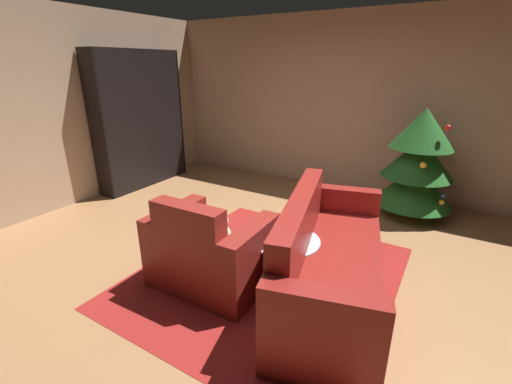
{
  "coord_description": "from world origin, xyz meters",
  "views": [
    {
      "loc": [
        1.55,
        -2.61,
        1.93
      ],
      "look_at": [
        -0.12,
        0.18,
        0.71
      ],
      "focal_mm": 24.11,
      "sensor_mm": 36.0,
      "label": 1
    }
  ],
  "objects_px": {
    "decorated_tree": "(418,162)",
    "bookshelf_unit": "(145,120)",
    "coffee_table": "(286,245)",
    "bottle_on_table": "(291,236)",
    "armchair_red": "(210,253)",
    "book_stack_on_table": "(284,236)",
    "couch_red": "(327,264)"
  },
  "relations": [
    {
      "from": "decorated_tree",
      "to": "bookshelf_unit",
      "type": "bearing_deg",
      "value": -168.97
    },
    {
      "from": "coffee_table",
      "to": "bottle_on_table",
      "type": "distance_m",
      "value": 0.24
    },
    {
      "from": "bottle_on_table",
      "to": "armchair_red",
      "type": "bearing_deg",
      "value": -162.33
    },
    {
      "from": "couch_red",
      "to": "decorated_tree",
      "type": "relative_size",
      "value": 1.49
    },
    {
      "from": "coffee_table",
      "to": "decorated_tree",
      "type": "xyz_separation_m",
      "value": [
        0.77,
        2.27,
        0.34
      ]
    },
    {
      "from": "bookshelf_unit",
      "to": "couch_red",
      "type": "bearing_deg",
      "value": -21.34
    },
    {
      "from": "decorated_tree",
      "to": "armchair_red",
      "type": "bearing_deg",
      "value": -117.35
    },
    {
      "from": "armchair_red",
      "to": "bottle_on_table",
      "type": "height_order",
      "value": "armchair_red"
    },
    {
      "from": "book_stack_on_table",
      "to": "armchair_red",
      "type": "bearing_deg",
      "value": -150.66
    },
    {
      "from": "bookshelf_unit",
      "to": "couch_red",
      "type": "height_order",
      "value": "bookshelf_unit"
    },
    {
      "from": "bookshelf_unit",
      "to": "coffee_table",
      "type": "distance_m",
      "value": 3.69
    },
    {
      "from": "book_stack_on_table",
      "to": "decorated_tree",
      "type": "xyz_separation_m",
      "value": [
        0.78,
        2.3,
        0.24
      ]
    },
    {
      "from": "armchair_red",
      "to": "book_stack_on_table",
      "type": "xyz_separation_m",
      "value": [
        0.58,
        0.33,
        0.19
      ]
    },
    {
      "from": "couch_red",
      "to": "book_stack_on_table",
      "type": "bearing_deg",
      "value": -172.15
    },
    {
      "from": "couch_red",
      "to": "book_stack_on_table",
      "type": "relative_size",
      "value": 10.91
    },
    {
      "from": "couch_red",
      "to": "decorated_tree",
      "type": "xyz_separation_m",
      "value": [
        0.38,
        2.24,
        0.43
      ]
    },
    {
      "from": "coffee_table",
      "to": "book_stack_on_table",
      "type": "distance_m",
      "value": 0.11
    },
    {
      "from": "coffee_table",
      "to": "decorated_tree",
      "type": "bearing_deg",
      "value": 71.35
    },
    {
      "from": "book_stack_on_table",
      "to": "bottle_on_table",
      "type": "height_order",
      "value": "bottle_on_table"
    },
    {
      "from": "couch_red",
      "to": "bookshelf_unit",
      "type": "bearing_deg",
      "value": 158.66
    },
    {
      "from": "armchair_red",
      "to": "couch_red",
      "type": "height_order",
      "value": "couch_red"
    },
    {
      "from": "armchair_red",
      "to": "decorated_tree",
      "type": "height_order",
      "value": "decorated_tree"
    },
    {
      "from": "bookshelf_unit",
      "to": "book_stack_on_table",
      "type": "height_order",
      "value": "bookshelf_unit"
    },
    {
      "from": "couch_red",
      "to": "bottle_on_table",
      "type": "distance_m",
      "value": 0.41
    },
    {
      "from": "coffee_table",
      "to": "armchair_red",
      "type": "bearing_deg",
      "value": -149.19
    },
    {
      "from": "bookshelf_unit",
      "to": "decorated_tree",
      "type": "bearing_deg",
      "value": 11.03
    },
    {
      "from": "armchair_red",
      "to": "book_stack_on_table",
      "type": "bearing_deg",
      "value": 29.34
    },
    {
      "from": "armchair_red",
      "to": "book_stack_on_table",
      "type": "relative_size",
      "value": 5.28
    },
    {
      "from": "bookshelf_unit",
      "to": "armchair_red",
      "type": "height_order",
      "value": "bookshelf_unit"
    },
    {
      "from": "coffee_table",
      "to": "bookshelf_unit",
      "type": "bearing_deg",
      "value": 156.0
    },
    {
      "from": "armchair_red",
      "to": "couch_red",
      "type": "bearing_deg",
      "value": 21.3
    },
    {
      "from": "bookshelf_unit",
      "to": "coffee_table",
      "type": "height_order",
      "value": "bookshelf_unit"
    }
  ]
}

